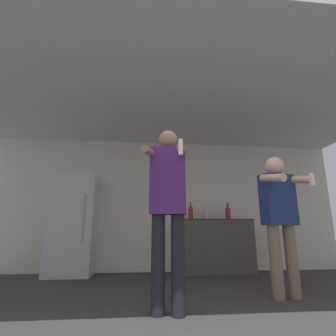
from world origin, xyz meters
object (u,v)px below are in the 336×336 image
Objects in this scene: refrigerator at (74,224)px; bottle_amber_bourbon at (207,213)px; person_woman_foreground at (168,203)px; person_man_side at (280,212)px; bottle_clear_vodka at (191,213)px; bottle_tall_gin at (228,213)px.

bottle_amber_bourbon is at bearing 1.21° from refrigerator.
person_woman_foreground is 1.47m from person_man_side.
person_woman_foreground is (-0.99, -2.39, -0.08)m from bottle_amber_bourbon.
person_man_side is at bearing -69.95° from bottle_clear_vodka.
bottle_amber_bourbon is at bearing 101.69° from person_man_side.
bottle_tall_gin is 1.94m from person_man_side.
bottle_tall_gin is at bearing 59.52° from person_woman_foreground.
bottle_amber_bourbon is (-0.42, -0.00, -0.01)m from bottle_tall_gin.
refrigerator is 2.86m from bottle_tall_gin.
bottle_amber_bourbon is (0.31, 0.00, -0.01)m from bottle_clear_vodka.
bottle_tall_gin is at bearing 1.03° from refrigerator.
bottle_tall_gin is 0.99× the size of bottle_clear_vodka.
bottle_tall_gin is (2.85, 0.05, 0.22)m from refrigerator.
bottle_tall_gin is 0.20× the size of person_man_side.
person_woman_foreground is (-0.69, -2.39, -0.09)m from bottle_clear_vodka.
bottle_clear_vodka reaches higher than bottle_amber_bourbon.
person_woman_foreground reaches higher than bottle_amber_bourbon.
person_man_side is at bearing -78.31° from bottle_amber_bourbon.
person_woman_foreground is at bearing -58.47° from refrigerator.
bottle_clear_vodka is at bearing -180.00° from bottle_tall_gin.
person_man_side is (1.39, 0.46, -0.04)m from person_woman_foreground.
refrigerator reaches higher than bottle_tall_gin.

